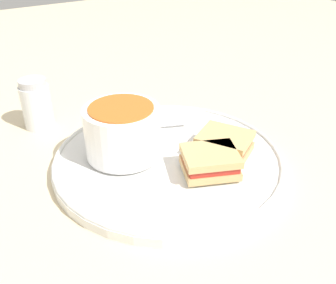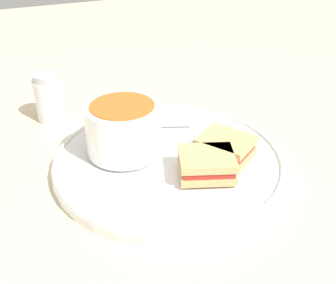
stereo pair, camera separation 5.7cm
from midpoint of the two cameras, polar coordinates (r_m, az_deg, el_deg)
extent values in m
plane|color=beige|center=(0.59, 2.76, -3.39)|extent=(2.40, 2.40, 0.00)
cylinder|color=white|center=(0.59, 2.78, -2.83)|extent=(0.34, 0.34, 0.01)
torus|color=white|center=(0.58, 2.80, -2.13)|extent=(0.34, 0.34, 0.01)
cylinder|color=white|center=(0.59, -3.53, -1.05)|extent=(0.06, 0.06, 0.01)
cylinder|color=white|center=(0.57, -3.64, 1.82)|extent=(0.11, 0.11, 0.07)
cylinder|color=orange|center=(0.56, -3.76, 5.05)|extent=(0.09, 0.09, 0.01)
cube|color=silver|center=(0.66, 1.72, 2.37)|extent=(0.04, 0.09, 0.00)
ellipsoid|color=silver|center=(0.65, -3.66, 2.42)|extent=(0.03, 0.04, 0.01)
cube|color=tan|center=(0.55, 8.57, -4.16)|extent=(0.09, 0.09, 0.01)
cube|color=#B72D23|center=(0.54, 8.66, -3.29)|extent=(0.08, 0.09, 0.01)
cube|color=tan|center=(0.53, 8.74, -2.41)|extent=(0.09, 0.09, 0.01)
cube|color=tan|center=(0.59, 11.04, -1.60)|extent=(0.10, 0.09, 0.01)
cube|color=#B72D23|center=(0.58, 11.14, -0.77)|extent=(0.09, 0.09, 0.01)
cube|color=tan|center=(0.58, 11.24, 0.07)|extent=(0.10, 0.09, 0.01)
cylinder|color=silver|center=(0.73, -14.65, 5.83)|extent=(0.05, 0.05, 0.08)
cylinder|color=#B7B7BC|center=(0.71, -15.12, 9.02)|extent=(0.05, 0.05, 0.01)
camera|label=1|loc=(0.03, -87.14, 1.73)|focal=42.00mm
camera|label=2|loc=(0.03, 92.86, -1.73)|focal=42.00mm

